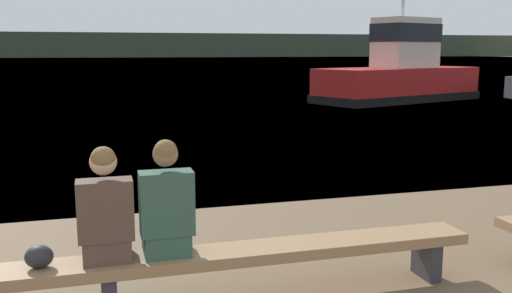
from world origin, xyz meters
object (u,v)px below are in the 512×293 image
at_px(shopping_bag, 39,257).
at_px(tugboat_red, 400,75).
at_px(person_left, 105,213).
at_px(bench_main, 108,271).
at_px(person_right, 166,207).

bearing_deg(shopping_bag, tugboat_red, 52.91).
height_order(person_left, tugboat_red, tugboat_red).
distance_m(bench_main, person_left, 0.48).
relative_size(person_left, person_right, 0.97).
bearing_deg(tugboat_red, bench_main, 124.33).
relative_size(person_right, tugboat_red, 0.12).
bearing_deg(tugboat_red, person_right, 125.39).
distance_m(person_left, tugboat_red, 21.10).
bearing_deg(shopping_bag, bench_main, -0.57).
xyz_separation_m(bench_main, shopping_bag, (-0.52, 0.01, 0.17)).
height_order(shopping_bag, tugboat_red, tugboat_red).
bearing_deg(person_left, tugboat_red, 54.02).
bearing_deg(tugboat_red, person_left, 124.31).
height_order(bench_main, tugboat_red, tugboat_red).
xyz_separation_m(bench_main, person_left, (0.00, 0.01, 0.48)).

